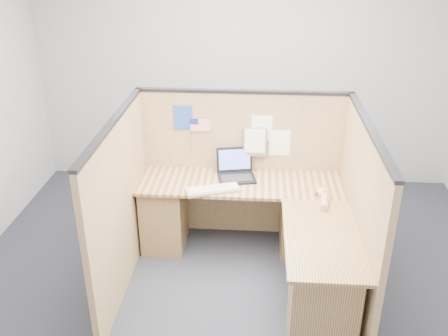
# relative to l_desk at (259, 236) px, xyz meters

# --- Properties ---
(floor) EXTENTS (5.00, 5.00, 0.00)m
(floor) POSITION_rel_l_desk_xyz_m (-0.18, -0.29, -0.39)
(floor) COLOR black
(floor) RESTS_ON ground
(wall_back) EXTENTS (5.00, 0.00, 5.00)m
(wall_back) POSITION_rel_l_desk_xyz_m (-0.18, 1.96, 1.01)
(wall_back) COLOR #A8ABAE
(wall_back) RESTS_ON floor
(cubicle_partitions) EXTENTS (2.06, 1.83, 1.53)m
(cubicle_partitions) POSITION_rel_l_desk_xyz_m (-0.18, 0.14, 0.38)
(cubicle_partitions) COLOR #845F42
(cubicle_partitions) RESTS_ON floor
(l_desk) EXTENTS (1.95, 1.75, 0.73)m
(l_desk) POSITION_rel_l_desk_xyz_m (0.00, 0.00, 0.00)
(l_desk) COLOR brown
(l_desk) RESTS_ON floor
(laptop) EXTENTS (0.39, 0.39, 0.25)m
(laptop) POSITION_rel_l_desk_xyz_m (-0.23, 0.52, 0.40)
(laptop) COLOR black
(laptop) RESTS_ON l_desk
(keyboard) EXTENTS (0.52, 0.31, 0.03)m
(keyboard) POSITION_rel_l_desk_xyz_m (-0.43, 0.19, 0.35)
(keyboard) COLOR gray
(keyboard) RESTS_ON l_desk
(mouse) EXTENTS (0.11, 0.09, 0.04)m
(mouse) POSITION_rel_l_desk_xyz_m (0.54, 0.19, 0.36)
(mouse) COLOR silver
(mouse) RESTS_ON l_desk
(hand_forearm) EXTENTS (0.10, 0.35, 0.07)m
(hand_forearm) POSITION_rel_l_desk_xyz_m (0.55, 0.07, 0.37)
(hand_forearm) COLOR tan
(hand_forearm) RESTS_ON l_desk
(blue_poster) EXTENTS (0.18, 0.01, 0.24)m
(blue_poster) POSITION_rel_l_desk_xyz_m (-0.76, 0.68, 0.86)
(blue_poster) COLOR #204395
(blue_poster) RESTS_ON cubicle_partitions
(american_flag) EXTENTS (0.20, 0.01, 0.35)m
(american_flag) POSITION_rel_l_desk_xyz_m (-0.61, 0.67, 0.78)
(american_flag) COLOR olive
(american_flag) RESTS_ON cubicle_partitions
(file_holder) EXTENTS (0.23, 0.05, 0.29)m
(file_holder) POSITION_rel_l_desk_xyz_m (-0.06, 0.66, 0.64)
(file_holder) COLOR slate
(file_holder) RESTS_ON cubicle_partitions
(paper_left) EXTENTS (0.20, 0.01, 0.25)m
(paper_left) POSITION_rel_l_desk_xyz_m (-0.00, 0.68, 0.77)
(paper_left) COLOR white
(paper_left) RESTS_ON cubicle_partitions
(paper_right) EXTENTS (0.21, 0.01, 0.26)m
(paper_right) POSITION_rel_l_desk_xyz_m (0.17, 0.68, 0.62)
(paper_right) COLOR white
(paper_right) RESTS_ON cubicle_partitions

